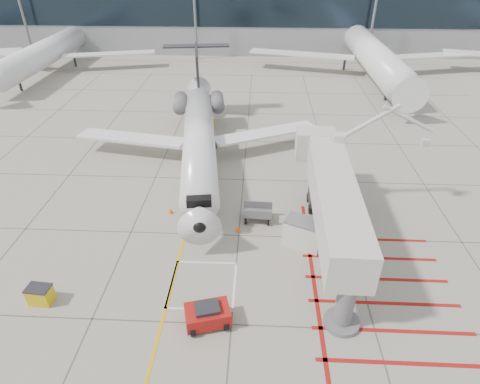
{
  "coord_description": "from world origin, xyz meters",
  "views": [
    {
      "loc": [
        1.22,
        -18.96,
        18.46
      ],
      "look_at": [
        0.0,
        6.0,
        2.5
      ],
      "focal_mm": 30.0,
      "sensor_mm": 36.0,
      "label": 1
    }
  ],
  "objects_px": {
    "regional_jet": "(198,134)",
    "jet_bridge": "(335,211)",
    "spill_bin": "(40,295)",
    "pushback_tug": "(208,314)"
  },
  "relations": [
    {
      "from": "jet_bridge",
      "to": "spill_bin",
      "type": "height_order",
      "value": "jet_bridge"
    },
    {
      "from": "regional_jet",
      "to": "spill_bin",
      "type": "xyz_separation_m",
      "value": [
        -7.47,
        -15.56,
        -3.51
      ]
    },
    {
      "from": "regional_jet",
      "to": "jet_bridge",
      "type": "height_order",
      "value": "regional_jet"
    },
    {
      "from": "jet_bridge",
      "to": "spill_bin",
      "type": "bearing_deg",
      "value": -162.31
    },
    {
      "from": "regional_jet",
      "to": "pushback_tug",
      "type": "xyz_separation_m",
      "value": [
        2.62,
        -16.66,
        -3.38
      ]
    },
    {
      "from": "regional_jet",
      "to": "spill_bin",
      "type": "distance_m",
      "value": 17.61
    },
    {
      "from": "regional_jet",
      "to": "spill_bin",
      "type": "relative_size",
      "value": 23.14
    },
    {
      "from": "pushback_tug",
      "to": "spill_bin",
      "type": "relative_size",
      "value": 1.83
    },
    {
      "from": "jet_bridge",
      "to": "pushback_tug",
      "type": "distance_m",
      "value": 10.32
    },
    {
      "from": "pushback_tug",
      "to": "spill_bin",
      "type": "xyz_separation_m",
      "value": [
        -10.1,
        1.1,
        -0.13
      ]
    }
  ]
}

